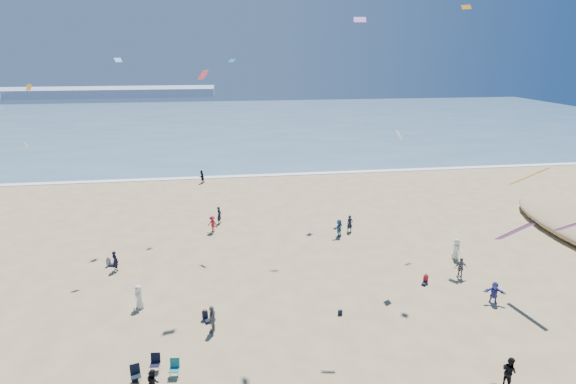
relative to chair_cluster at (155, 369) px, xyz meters
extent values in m
cube|color=#476B84|center=(5.86, 90.61, -0.47)|extent=(220.00, 100.00, 0.06)
cube|color=white|center=(5.86, 40.61, -0.46)|extent=(220.00, 1.20, 0.08)
cube|color=#7A8EA8|center=(-54.14, 165.61, 1.10)|extent=(110.00, 20.00, 3.20)
imported|color=black|center=(18.76, -3.29, 0.35)|extent=(0.82, 0.96, 1.70)
imported|color=silver|center=(-2.02, 7.29, 0.36)|extent=(0.93, 1.01, 1.73)
imported|color=black|center=(-4.89, 13.31, 0.36)|extent=(0.74, 0.72, 1.71)
imported|color=black|center=(0.98, 38.08, 0.37)|extent=(1.03, 1.07, 1.74)
imported|color=white|center=(23.53, 11.45, 0.41)|extent=(0.72, 0.97, 1.82)
imported|color=#356392|center=(14.80, 17.63, 0.37)|extent=(1.49, 1.50, 1.73)
imported|color=slate|center=(22.21, 8.21, 0.35)|extent=(1.03, 0.51, 1.71)
imported|color=#B2192E|center=(2.76, 20.43, 0.33)|extent=(1.24, 1.13, 1.67)
imported|color=black|center=(3.42, 22.65, 0.41)|extent=(0.65, 0.78, 1.82)
imported|color=#373D97|center=(22.73, 4.46, 0.30)|extent=(1.55, 0.99, 1.60)
imported|color=black|center=(16.15, 18.57, 0.35)|extent=(0.69, 0.52, 1.70)
imported|color=black|center=(0.11, -1.35, 0.26)|extent=(0.89, 0.94, 1.52)
imported|color=slate|center=(3.05, 3.76, 0.42)|extent=(0.73, 1.16, 1.85)
cube|color=black|center=(-1.05, -0.22, -0.31)|extent=(0.30, 0.22, 0.38)
cube|color=black|center=(11.56, 4.48, -0.33)|extent=(0.28, 0.18, 0.34)
cube|color=silver|center=(17.43, 10.89, 10.51)|extent=(0.44, 0.61, 0.62)
cube|color=gold|center=(-11.81, 17.56, 9.25)|extent=(0.57, 0.89, 0.40)
cube|color=blue|center=(-4.03, 18.37, 15.87)|extent=(0.65, 0.59, 0.34)
cube|color=orange|center=(25.51, 17.94, 20.20)|extent=(0.75, 0.91, 0.32)
cube|color=gold|center=(-13.21, 23.56, 13.39)|extent=(0.46, 0.57, 0.53)
cube|color=#E72C52|center=(3.26, 5.10, 15.31)|extent=(0.66, 0.84, 0.50)
cube|color=purple|center=(13.19, 8.39, 18.49)|extent=(0.84, 0.51, 0.34)
cube|color=#2984EB|center=(5.25, 21.09, 15.74)|extent=(0.71, 0.75, 0.28)
cube|color=#5C238C|center=(19.19, -1.26, 7.48)|extent=(0.35, 3.14, 2.21)
cube|color=orange|center=(25.64, 6.73, 8.06)|extent=(0.35, 2.64, 1.87)
camera|label=1|loc=(4.31, -21.28, 16.62)|focal=28.00mm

